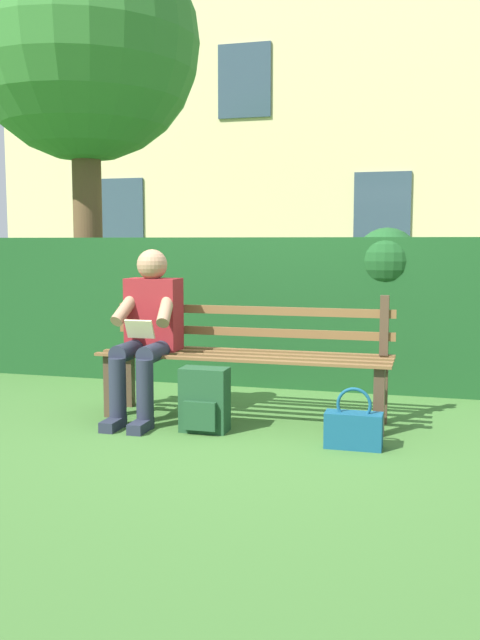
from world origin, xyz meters
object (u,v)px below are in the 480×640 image
at_px(person_seated, 147,328).
at_px(handbag, 354,428).
at_px(backpack, 204,400).
at_px(tree, 77,52).
at_px(park_bench, 246,356).

relative_size(person_seated, handbag, 3.19).
bearing_deg(backpack, tree, -49.70).
bearing_deg(backpack, person_seated, -27.14).
bearing_deg(park_bench, tree, -42.76).
height_order(person_seated, handbag, person_seated).
distance_m(tree, handbag, 5.37).
xyz_separation_m(park_bench, backpack, (0.17, 0.43, -0.24)).
height_order(person_seated, tree, tree).
height_order(park_bench, person_seated, person_seated).
bearing_deg(backpack, park_bench, -112.06).
height_order(tree, handbag, tree).
bearing_deg(handbag, park_bench, -33.51).
height_order(backpack, handbag, backpack).
relative_size(park_bench, person_seated, 1.72).
bearing_deg(handbag, tree, -40.67).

